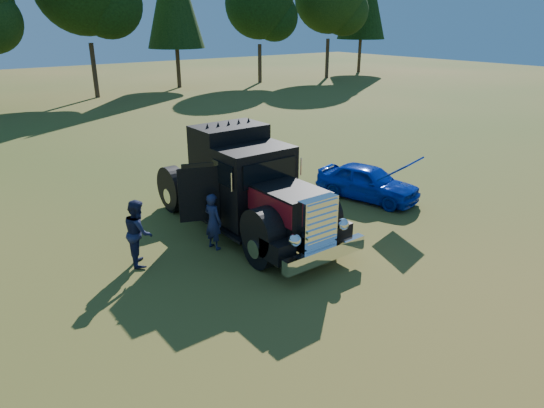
{
  "coord_description": "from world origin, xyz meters",
  "views": [
    {
      "loc": [
        -8.55,
        -9.65,
        5.86
      ],
      "look_at": [
        -1.21,
        0.04,
        1.2
      ],
      "focal_mm": 32.0,
      "sensor_mm": 36.0,
      "label": 1
    }
  ],
  "objects_px": {
    "hotrod_coupe": "(368,182)",
    "spectator_far": "(139,232)",
    "diamond_t_truck": "(247,189)",
    "spectator_near": "(213,221)"
  },
  "relations": [
    {
      "from": "hotrod_coupe",
      "to": "spectator_far",
      "type": "distance_m",
      "value": 8.17
    },
    {
      "from": "spectator_far",
      "to": "diamond_t_truck",
      "type": "bearing_deg",
      "value": -71.0
    },
    {
      "from": "diamond_t_truck",
      "to": "spectator_far",
      "type": "bearing_deg",
      "value": -179.15
    },
    {
      "from": "hotrod_coupe",
      "to": "spectator_near",
      "type": "height_order",
      "value": "hotrod_coupe"
    },
    {
      "from": "spectator_near",
      "to": "spectator_far",
      "type": "bearing_deg",
      "value": 66.88
    },
    {
      "from": "hotrod_coupe",
      "to": "spectator_near",
      "type": "xyz_separation_m",
      "value": [
        -6.23,
        -0.14,
        0.17
      ]
    },
    {
      "from": "hotrod_coupe",
      "to": "spectator_far",
      "type": "xyz_separation_m",
      "value": [
        -8.16,
        0.25,
        0.24
      ]
    },
    {
      "from": "diamond_t_truck",
      "to": "spectator_near",
      "type": "relative_size",
      "value": 4.56
    },
    {
      "from": "diamond_t_truck",
      "to": "hotrod_coupe",
      "type": "bearing_deg",
      "value": -3.49
    },
    {
      "from": "spectator_near",
      "to": "spectator_far",
      "type": "distance_m",
      "value": 1.97
    }
  ]
}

